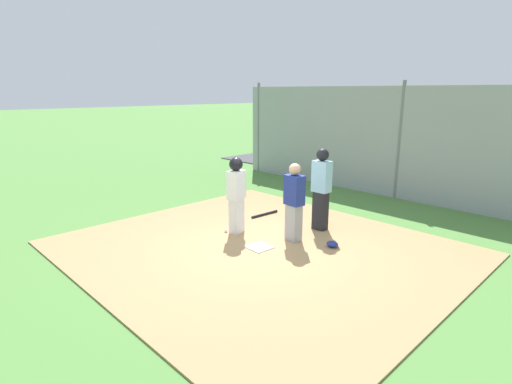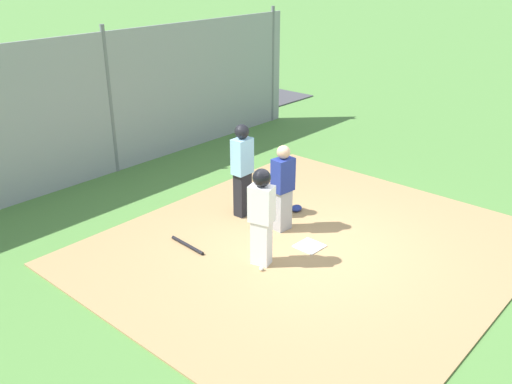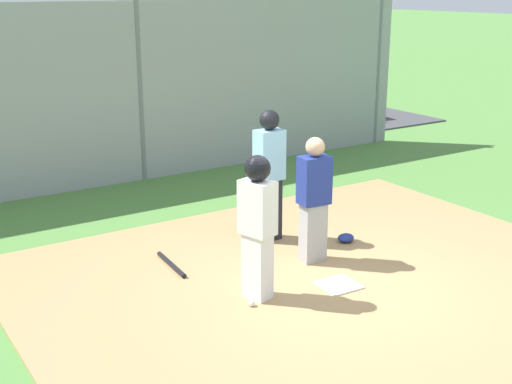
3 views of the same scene
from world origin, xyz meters
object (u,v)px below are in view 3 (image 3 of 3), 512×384
Objects in this scene: runner at (257,218)px; baseball at (252,303)px; catcher_mask at (346,238)px; umpire at (269,172)px; baseball_bat at (171,264)px; parked_car_red at (293,98)px; home_plate at (339,285)px; catcher at (314,198)px.

runner is 0.95m from baseball.
umpire is at bearing -39.70° from catcher_mask.
runner is 2.00× the size of baseball_bat.
home_plate is at bearing 63.84° from parked_car_red.
catcher_mask is (-0.83, 0.69, -0.91)m from umpire.
runner is at bearing 58.62° from parked_car_red.
catcher_mask is (-1.00, -1.06, 0.05)m from home_plate.
runner is 22.58× the size of baseball.
runner is (0.98, -0.27, 0.95)m from home_plate.
runner is 10.65m from parked_car_red.
catcher_mask is 3.24× the size of baseball.
baseball_bat is at bearing 93.19° from runner.
baseball is at bearing 23.79° from catcher_mask.
runner reaches higher than parked_car_red.
parked_car_red is (-5.41, -6.89, -0.39)m from umpire.
runner is at bearing 22.04° from baseball_bat.
parked_car_red is at bearing 151.61° from catcher.
home_plate is 0.10× the size of parked_car_red.
baseball_bat is 0.19× the size of parked_car_red.
parked_car_red is (-6.57, -8.37, -0.37)m from runner.
catcher is 22.05× the size of baseball.
home_plate is 1.17m from catcher.
catcher is at bearing 8.60° from runner.
home_plate is 0.53× the size of baseball_bat.
umpire is 1.10× the size of runner.
baseball is at bearing 58.40° from parked_car_red.
home_plate is 1.83× the size of catcher_mask.
baseball_bat is at bearing -110.41° from catcher.
catcher_mask is at bearing 65.55° from parked_car_red.
parked_car_red is (-6.75, -8.53, 0.55)m from baseball.
catcher reaches higher than catcher_mask.
catcher reaches higher than parked_car_red.
catcher is 1.99m from baseball_bat.
catcher_mask is at bearing 49.31° from umpire.
home_plate is 0.27× the size of catcher.
parked_car_red is at bearing 36.80° from runner.
catcher reaches higher than home_plate.
baseball_bat is (1.42, -1.60, 0.02)m from home_plate.
home_plate is at bearing -8.78° from catcher.
catcher_mask is (-0.79, -0.27, -0.79)m from catcher.
umpire is at bearing -95.67° from home_plate.
runner reaches higher than catcher_mask.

